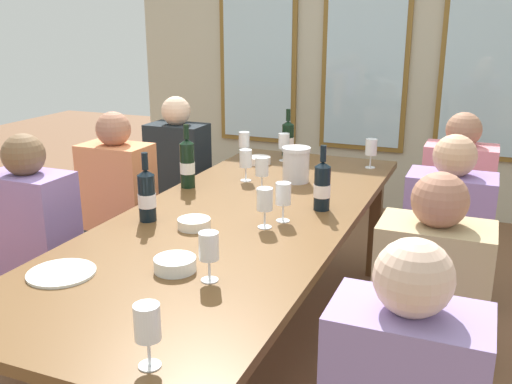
# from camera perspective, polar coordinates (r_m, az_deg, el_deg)

# --- Properties ---
(ground_plane) EXTENTS (12.00, 12.00, 0.00)m
(ground_plane) POSITION_cam_1_polar(r_m,az_deg,el_deg) (2.93, -1.61, -16.10)
(ground_plane) COLOR brown
(back_wall_with_windows) EXTENTS (4.20, 0.10, 2.90)m
(back_wall_with_windows) POSITION_cam_1_polar(r_m,az_deg,el_deg) (4.95, 10.95, 14.94)
(back_wall_with_windows) COLOR #BAB49C
(back_wall_with_windows) RESTS_ON ground
(dining_table) EXTENTS (1.00, 2.59, 0.74)m
(dining_table) POSITION_cam_1_polar(r_m,az_deg,el_deg) (2.62, -1.73, -3.60)
(dining_table) COLOR brown
(dining_table) RESTS_ON ground
(white_plate_0) EXTENTS (0.24, 0.24, 0.01)m
(white_plate_0) POSITION_cam_1_polar(r_m,az_deg,el_deg) (2.13, -18.71, -7.61)
(white_plate_0) COLOR white
(white_plate_0) RESTS_ON dining_table
(metal_pitcher) EXTENTS (0.16, 0.16, 0.19)m
(metal_pitcher) POSITION_cam_1_polar(r_m,az_deg,el_deg) (3.11, 3.98, 2.75)
(metal_pitcher) COLOR silver
(metal_pitcher) RESTS_ON dining_table
(wine_bottle_0) EXTENTS (0.08, 0.08, 0.30)m
(wine_bottle_0) POSITION_cam_1_polar(r_m,az_deg,el_deg) (2.65, 6.57, 0.62)
(wine_bottle_0) COLOR black
(wine_bottle_0) RESTS_ON dining_table
(wine_bottle_1) EXTENTS (0.08, 0.08, 0.33)m
(wine_bottle_1) POSITION_cam_1_polar(r_m,az_deg,el_deg) (3.01, -6.82, 2.85)
(wine_bottle_1) COLOR black
(wine_bottle_1) RESTS_ON dining_table
(wine_bottle_2) EXTENTS (0.08, 0.08, 0.31)m
(wine_bottle_2) POSITION_cam_1_polar(r_m,az_deg,el_deg) (2.54, -10.77, -0.32)
(wine_bottle_2) COLOR black
(wine_bottle_2) RESTS_ON dining_table
(wine_bottle_3) EXTENTS (0.08, 0.08, 0.30)m
(wine_bottle_3) POSITION_cam_1_polar(r_m,az_deg,el_deg) (3.70, 3.18, 5.33)
(wine_bottle_3) COLOR black
(wine_bottle_3) RESTS_ON dining_table
(tasting_bowl_0) EXTENTS (0.14, 0.14, 0.04)m
(tasting_bowl_0) POSITION_cam_1_polar(r_m,az_deg,el_deg) (2.45, -6.15, -3.11)
(tasting_bowl_0) COLOR white
(tasting_bowl_0) RESTS_ON dining_table
(tasting_bowl_1) EXTENTS (0.15, 0.15, 0.05)m
(tasting_bowl_1) POSITION_cam_1_polar(r_m,az_deg,el_deg) (2.06, -8.02, -7.09)
(tasting_bowl_1) COLOR white
(tasting_bowl_1) RESTS_ON dining_table
(tasting_bowl_2) EXTENTS (0.14, 0.14, 0.04)m
(tasting_bowl_2) POSITION_cam_1_polar(r_m,az_deg,el_deg) (3.51, 0.30, 3.17)
(tasting_bowl_2) COLOR white
(tasting_bowl_2) RESTS_ON dining_table
(wine_glass_0) EXTENTS (0.07, 0.07, 0.17)m
(wine_glass_0) POSITION_cam_1_polar(r_m,az_deg,el_deg) (2.49, 2.75, -0.33)
(wine_glass_0) COLOR white
(wine_glass_0) RESTS_ON dining_table
(wine_glass_1) EXTENTS (0.07, 0.07, 0.17)m
(wine_glass_1) POSITION_cam_1_polar(r_m,az_deg,el_deg) (3.56, 2.79, 5.00)
(wine_glass_1) COLOR white
(wine_glass_1) RESTS_ON dining_table
(wine_glass_2) EXTENTS (0.07, 0.07, 0.17)m
(wine_glass_2) POSITION_cam_1_polar(r_m,az_deg,el_deg) (3.46, 11.34, 4.24)
(wine_glass_2) COLOR white
(wine_glass_2) RESTS_ON dining_table
(wine_glass_3) EXTENTS (0.07, 0.07, 0.17)m
(wine_glass_3) POSITION_cam_1_polar(r_m,az_deg,el_deg) (2.41, 0.87, -0.82)
(wine_glass_3) COLOR white
(wine_glass_3) RESTS_ON dining_table
(wine_glass_4) EXTENTS (0.07, 0.07, 0.17)m
(wine_glass_4) POSITION_cam_1_polar(r_m,az_deg,el_deg) (1.50, -10.71, -12.71)
(wine_glass_4) COLOR white
(wine_glass_4) RESTS_ON dining_table
(wine_glass_5) EXTENTS (0.07, 0.07, 0.17)m
(wine_glass_5) POSITION_cam_1_polar(r_m,az_deg,el_deg) (3.60, -1.18, 5.14)
(wine_glass_5) COLOR white
(wine_glass_5) RESTS_ON dining_table
(wine_glass_6) EXTENTS (0.07, 0.07, 0.17)m
(wine_glass_6) POSITION_cam_1_polar(r_m,az_deg,el_deg) (2.94, 0.59, 2.38)
(wine_glass_6) COLOR white
(wine_glass_6) RESTS_ON dining_table
(wine_glass_7) EXTENTS (0.07, 0.07, 0.17)m
(wine_glass_7) POSITION_cam_1_polar(r_m,az_deg,el_deg) (3.11, -1.03, 3.20)
(wine_glass_7) COLOR white
(wine_glass_7) RESTS_ON dining_table
(wine_glass_8) EXTENTS (0.07, 0.07, 0.17)m
(wine_glass_8) POSITION_cam_1_polar(r_m,az_deg,el_deg) (1.93, -4.70, -5.48)
(wine_glass_8) COLOR white
(wine_glass_8) RESTS_ON dining_table
(seated_person_0) EXTENTS (0.38, 0.24, 1.11)m
(seated_person_0) POSITION_cam_1_polar(r_m,az_deg,el_deg) (3.35, -13.36, -2.16)
(seated_person_0) COLOR #242C32
(seated_person_0) RESTS_ON ground
(seated_person_1) EXTENTS (0.38, 0.24, 1.11)m
(seated_person_1) POSITION_cam_1_polar(r_m,az_deg,el_deg) (2.81, 18.15, -6.33)
(seated_person_1) COLOR #373A33
(seated_person_1) RESTS_ON ground
(seated_person_4) EXTENTS (0.38, 0.24, 1.11)m
(seated_person_4) POSITION_cam_1_polar(r_m,az_deg,el_deg) (2.88, -20.97, -6.06)
(seated_person_4) COLOR #343A3C
(seated_person_4) RESTS_ON ground
(seated_person_5) EXTENTS (0.38, 0.24, 1.11)m
(seated_person_5) POSITION_cam_1_polar(r_m,az_deg,el_deg) (2.19, 16.59, -13.04)
(seated_person_5) COLOR #282333
(seated_person_5) RESTS_ON ground
(seated_person_6) EXTENTS (0.38, 0.24, 1.11)m
(seated_person_6) POSITION_cam_1_polar(r_m,az_deg,el_deg) (3.89, -7.64, 0.82)
(seated_person_6) COLOR #2A393F
(seated_person_6) RESTS_ON ground
(seated_person_7) EXTENTS (0.38, 0.24, 1.11)m
(seated_person_7) POSITION_cam_1_polar(r_m,az_deg,el_deg) (3.43, 19.08, -2.21)
(seated_person_7) COLOR #322F30
(seated_person_7) RESTS_ON ground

